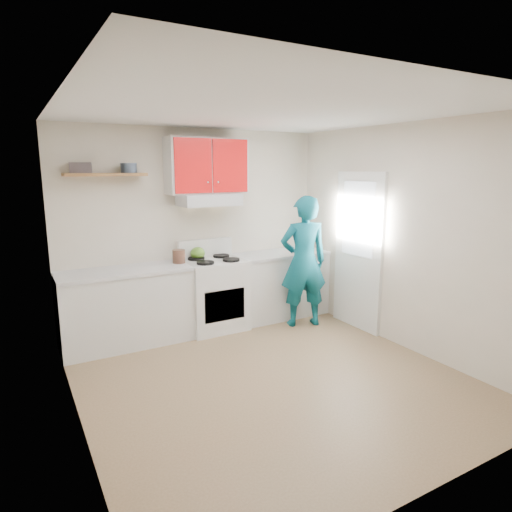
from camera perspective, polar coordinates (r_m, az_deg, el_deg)
floor at (r=4.64m, az=1.81°, el=-15.45°), size 3.80×3.80×0.00m
ceiling at (r=4.18m, az=2.05°, el=18.34°), size 3.60×3.80×0.04m
back_wall at (r=5.90m, az=-7.79°, el=3.52°), size 3.60×0.04×2.60m
front_wall at (r=2.83m, az=22.61°, el=-5.78°), size 3.60×0.04×2.60m
left_wall at (r=3.64m, az=-23.06°, el=-2.14°), size 0.04×3.80×2.60m
right_wall at (r=5.37m, az=18.54°, el=2.28°), size 0.04×3.80×2.60m
door at (r=5.88m, az=13.15°, el=0.59°), size 0.05×0.85×2.05m
door_glass at (r=5.80m, az=13.15°, el=4.69°), size 0.01×0.55×0.95m
counter_left at (r=5.50m, az=-16.51°, el=-6.50°), size 1.52×0.60×0.90m
counter_right at (r=6.32m, az=3.10°, el=-3.73°), size 1.32×0.60×0.90m
stove at (r=5.82m, az=-5.45°, el=-5.00°), size 0.76×0.65×0.92m
range_hood at (r=5.70m, az=-6.12°, el=7.28°), size 0.76×0.44×0.15m
upper_cabinets at (r=5.73m, az=-6.43°, el=11.55°), size 1.02×0.33×0.70m
shelf at (r=5.38m, az=-18.99°, el=9.98°), size 0.90×0.30×0.04m
books at (r=5.33m, az=-21.82°, el=10.60°), size 0.26×0.21×0.12m
tin at (r=5.40m, az=-16.20°, el=10.93°), size 0.19×0.19×0.11m
kettle at (r=5.78m, az=-7.59°, el=0.38°), size 0.25×0.25×0.16m
crock at (r=5.59m, az=-9.99°, el=-0.16°), size 0.20×0.20×0.19m
cutting_board at (r=5.96m, az=0.55°, el=-0.10°), size 0.29×0.22×0.02m
silicone_mat at (r=6.42m, az=7.16°, el=0.58°), size 0.33×0.28×0.01m
person at (r=5.85m, az=6.19°, el=-0.74°), size 0.73×0.59×1.75m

